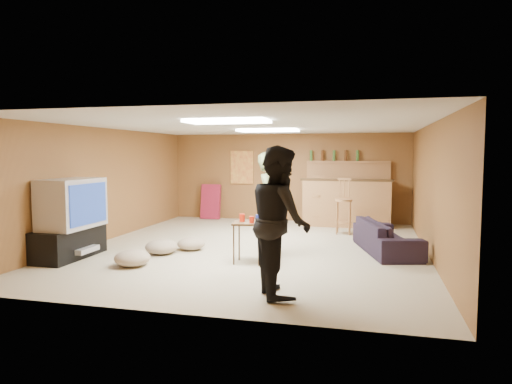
% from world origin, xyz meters
% --- Properties ---
extents(ground, '(7.00, 7.00, 0.00)m').
position_xyz_m(ground, '(0.00, 0.00, 0.00)').
color(ground, tan).
rests_on(ground, ground).
extents(ceiling, '(6.00, 7.00, 0.02)m').
position_xyz_m(ceiling, '(0.00, 0.00, 2.20)').
color(ceiling, silver).
rests_on(ceiling, ground).
extents(wall_back, '(6.00, 0.02, 2.20)m').
position_xyz_m(wall_back, '(0.00, 3.50, 1.10)').
color(wall_back, brown).
rests_on(wall_back, ground).
extents(wall_front, '(6.00, 0.02, 2.20)m').
position_xyz_m(wall_front, '(0.00, -3.50, 1.10)').
color(wall_front, brown).
rests_on(wall_front, ground).
extents(wall_left, '(0.02, 7.00, 2.20)m').
position_xyz_m(wall_left, '(-3.00, 0.00, 1.10)').
color(wall_left, brown).
rests_on(wall_left, ground).
extents(wall_right, '(0.02, 7.00, 2.20)m').
position_xyz_m(wall_right, '(3.00, 0.00, 1.10)').
color(wall_right, brown).
rests_on(wall_right, ground).
extents(tv_stand, '(0.55, 1.30, 0.50)m').
position_xyz_m(tv_stand, '(-2.72, -1.50, 0.25)').
color(tv_stand, black).
rests_on(tv_stand, ground).
extents(dvd_box, '(0.35, 0.50, 0.08)m').
position_xyz_m(dvd_box, '(-2.50, -1.50, 0.15)').
color(dvd_box, '#B2B2B7').
rests_on(dvd_box, tv_stand).
extents(tv_body, '(0.60, 1.10, 0.80)m').
position_xyz_m(tv_body, '(-2.65, -1.50, 0.90)').
color(tv_body, '#B2B2B7').
rests_on(tv_body, tv_stand).
extents(tv_screen, '(0.02, 0.95, 0.65)m').
position_xyz_m(tv_screen, '(-2.34, -1.50, 0.90)').
color(tv_screen, navy).
rests_on(tv_screen, tv_body).
extents(bar_counter, '(2.00, 0.60, 1.10)m').
position_xyz_m(bar_counter, '(1.50, 2.95, 0.55)').
color(bar_counter, '#996437').
rests_on(bar_counter, ground).
extents(bar_lip, '(2.10, 0.12, 0.05)m').
position_xyz_m(bar_lip, '(1.50, 2.70, 1.10)').
color(bar_lip, '#3A2512').
rests_on(bar_lip, bar_counter).
extents(bar_shelf, '(2.00, 0.18, 0.05)m').
position_xyz_m(bar_shelf, '(1.50, 3.40, 1.50)').
color(bar_shelf, '#996437').
rests_on(bar_shelf, bar_backing).
extents(bar_backing, '(2.00, 0.14, 0.60)m').
position_xyz_m(bar_backing, '(1.50, 3.42, 1.20)').
color(bar_backing, '#996437').
rests_on(bar_backing, bar_counter).
extents(poster_left, '(0.60, 0.03, 0.85)m').
position_xyz_m(poster_left, '(-1.20, 3.46, 1.35)').
color(poster_left, '#BF3F26').
rests_on(poster_left, wall_back).
extents(poster_right, '(0.55, 0.03, 0.80)m').
position_xyz_m(poster_right, '(-0.30, 3.46, 1.35)').
color(poster_right, '#334C99').
rests_on(poster_right, wall_back).
extents(folding_chair_stack, '(0.50, 0.26, 0.91)m').
position_xyz_m(folding_chair_stack, '(-2.00, 3.30, 0.45)').
color(folding_chair_stack, maroon).
rests_on(folding_chair_stack, ground).
extents(ceiling_panel_front, '(1.20, 0.60, 0.04)m').
position_xyz_m(ceiling_panel_front, '(0.00, -1.50, 2.17)').
color(ceiling_panel_front, white).
rests_on(ceiling_panel_front, ceiling).
extents(ceiling_panel_back, '(1.20, 0.60, 0.04)m').
position_xyz_m(ceiling_panel_back, '(0.00, 1.20, 2.17)').
color(ceiling_panel_back, white).
rests_on(ceiling_panel_back, ceiling).
extents(person_olive, '(0.45, 0.65, 1.72)m').
position_xyz_m(person_olive, '(0.45, -0.65, 0.86)').
color(person_olive, '#546138').
rests_on(person_olive, ground).
extents(person_black, '(0.98, 1.08, 1.80)m').
position_xyz_m(person_black, '(0.99, -2.56, 0.90)').
color(person_black, black).
rests_on(person_black, ground).
extents(sofa, '(1.20, 1.99, 0.54)m').
position_xyz_m(sofa, '(2.32, 0.22, 0.27)').
color(sofa, black).
rests_on(sofa, ground).
extents(tray_table, '(0.55, 0.47, 0.64)m').
position_xyz_m(tray_table, '(0.22, -1.13, 0.32)').
color(tray_table, '#3A2512').
rests_on(tray_table, ground).
extents(cup_red_near, '(0.11, 0.11, 0.12)m').
position_xyz_m(cup_red_near, '(0.10, -1.09, 0.70)').
color(cup_red_near, red).
rests_on(cup_red_near, tray_table).
extents(cup_red_far, '(0.09, 0.09, 0.11)m').
position_xyz_m(cup_red_far, '(0.29, -1.20, 0.70)').
color(cup_red_far, red).
rests_on(cup_red_far, tray_table).
extents(cup_blue, '(0.10, 0.10, 0.11)m').
position_xyz_m(cup_blue, '(0.35, -1.03, 0.70)').
color(cup_blue, navy).
rests_on(cup_blue, tray_table).
extents(bar_stool_left, '(0.50, 0.50, 1.20)m').
position_xyz_m(bar_stool_left, '(0.82, 2.80, 0.60)').
color(bar_stool_left, '#996437').
rests_on(bar_stool_left, ground).
extents(bar_stool_right, '(0.43, 0.43, 1.15)m').
position_xyz_m(bar_stool_right, '(1.49, 1.87, 0.57)').
color(bar_stool_right, '#996437').
rests_on(bar_stool_right, ground).
extents(cushion_near_tv, '(0.58, 0.58, 0.25)m').
position_xyz_m(cushion_near_tv, '(-1.40, -0.86, 0.12)').
color(cushion_near_tv, gray).
rests_on(cushion_near_tv, ground).
extents(cushion_mid, '(0.61, 0.61, 0.22)m').
position_xyz_m(cushion_mid, '(-1.03, -0.44, 0.11)').
color(cushion_mid, gray).
rests_on(cushion_mid, ground).
extents(cushion_far, '(0.64, 0.64, 0.24)m').
position_xyz_m(cushion_far, '(-1.45, -1.74, 0.12)').
color(cushion_far, gray).
rests_on(cushion_far, ground).
extents(bottle_row, '(1.20, 0.08, 0.26)m').
position_xyz_m(bottle_row, '(1.16, 3.38, 1.65)').
color(bottle_row, '#3F7233').
rests_on(bottle_row, bar_shelf).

